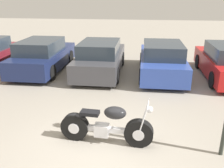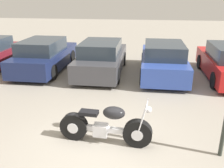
# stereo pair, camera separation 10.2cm
# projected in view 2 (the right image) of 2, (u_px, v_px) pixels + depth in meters

# --- Properties ---
(ground_plane) EXTENTS (60.00, 60.00, 0.00)m
(ground_plane) POSITION_uv_depth(u_px,v_px,m) (98.00, 149.00, 5.75)
(ground_plane) COLOR gray
(motorcycle) EXTENTS (2.23, 0.63, 1.10)m
(motorcycle) POSITION_uv_depth(u_px,v_px,m) (104.00, 126.00, 5.89)
(motorcycle) COLOR black
(motorcycle) RESTS_ON ground_plane
(parked_car_navy) EXTENTS (1.88, 4.41, 1.45)m
(parked_car_navy) POSITION_uv_depth(u_px,v_px,m) (45.00, 56.00, 11.45)
(parked_car_navy) COLOR #19234C
(parked_car_navy) RESTS_ON ground_plane
(parked_car_dark_grey) EXTENTS (1.88, 4.41, 1.45)m
(parked_car_dark_grey) POSITION_uv_depth(u_px,v_px,m) (102.00, 58.00, 11.03)
(parked_car_dark_grey) COLOR #3D3D42
(parked_car_dark_grey) RESTS_ON ground_plane
(parked_car_blue) EXTENTS (1.88, 4.41, 1.45)m
(parked_car_blue) POSITION_uv_depth(u_px,v_px,m) (163.00, 60.00, 10.69)
(parked_car_blue) COLOR #2D479E
(parked_car_blue) RESTS_ON ground_plane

